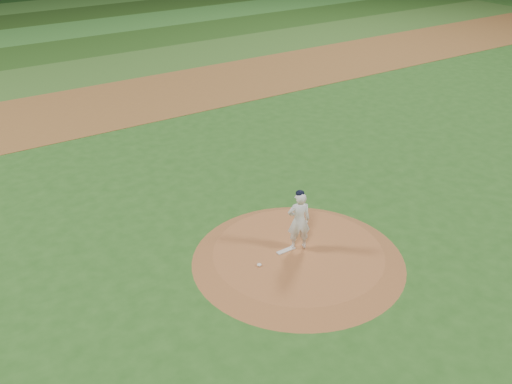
{
  "coord_description": "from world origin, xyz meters",
  "views": [
    {
      "loc": [
        -7.53,
        -9.59,
        8.59
      ],
      "look_at": [
        0.0,
        2.0,
        1.1
      ],
      "focal_mm": 40.0,
      "sensor_mm": 36.0,
      "label": 1
    }
  ],
  "objects_px": {
    "pitching_rubber": "(286,250)",
    "pitchers_mound": "(298,256)",
    "rosin_bag": "(259,265)",
    "pitcher_on_mound": "(299,220)"
  },
  "relations": [
    {
      "from": "pitchers_mound",
      "to": "rosin_bag",
      "type": "distance_m",
      "value": 1.18
    },
    {
      "from": "pitching_rubber",
      "to": "pitchers_mound",
      "type": "bearing_deg",
      "value": -44.74
    },
    {
      "from": "pitching_rubber",
      "to": "pitcher_on_mound",
      "type": "distance_m",
      "value": 0.89
    },
    {
      "from": "pitchers_mound",
      "to": "pitcher_on_mound",
      "type": "xyz_separation_m",
      "value": [
        0.12,
        0.18,
        0.95
      ]
    },
    {
      "from": "rosin_bag",
      "to": "pitcher_on_mound",
      "type": "height_order",
      "value": "pitcher_on_mound"
    },
    {
      "from": "rosin_bag",
      "to": "pitching_rubber",
      "type": "bearing_deg",
      "value": 10.76
    },
    {
      "from": "pitching_rubber",
      "to": "rosin_bag",
      "type": "height_order",
      "value": "rosin_bag"
    },
    {
      "from": "pitching_rubber",
      "to": "rosin_bag",
      "type": "xyz_separation_m",
      "value": [
        -0.94,
        -0.18,
        0.02
      ]
    },
    {
      "from": "pitchers_mound",
      "to": "rosin_bag",
      "type": "height_order",
      "value": "rosin_bag"
    },
    {
      "from": "rosin_bag",
      "to": "pitcher_on_mound",
      "type": "relative_size",
      "value": 0.07
    }
  ]
}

